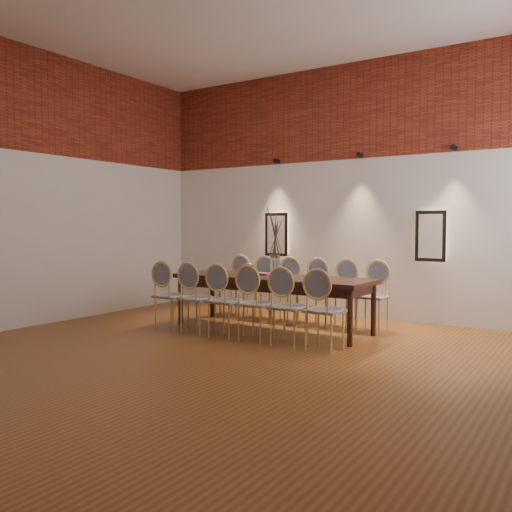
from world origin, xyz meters
The scene contains 27 objects.
floor centered at (0.00, 0.00, -0.01)m, with size 7.00×7.00×0.02m, color brown.
wall_back centered at (0.00, 3.55, 2.00)m, with size 7.00×0.10×4.00m, color silver.
wall_left centered at (-3.55, 0.00, 2.00)m, with size 0.10×7.00×4.00m, color silver.
brick_band_back centered at (0.00, 3.48, 3.25)m, with size 7.00×0.02×1.50m, color maroon.
brick_band_left centered at (-3.48, 0.00, 3.25)m, with size 0.02×7.00×1.50m, color maroon.
niche_left centered at (-1.30, 3.45, 1.30)m, with size 0.36×0.06×0.66m, color #FFEAC6.
niche_right centered at (1.30, 3.45, 1.30)m, with size 0.36×0.06×0.66m, color #FFEAC6.
spot_fixture_left centered at (-1.30, 3.42, 2.55)m, with size 0.08×0.08×0.10m, color black.
spot_fixture_mid centered at (0.20, 3.42, 2.55)m, with size 0.08×0.08×0.10m, color black.
spot_fixture_right centered at (1.60, 3.42, 2.55)m, with size 0.08×0.08×0.10m, color black.
dining_table centered at (-0.45, 1.86, 0.38)m, with size 2.85×0.92×0.75m, color #34160F.
chair_near_a centered at (-1.65, 1.14, 0.47)m, with size 0.44×0.44×0.94m, color tan, non-canonical shape.
chair_near_b centered at (-1.18, 1.14, 0.47)m, with size 0.44×0.44×0.94m, color tan, non-canonical shape.
chair_near_c centered at (-0.70, 1.13, 0.47)m, with size 0.44×0.44×0.94m, color tan, non-canonical shape.
chair_near_d centered at (-0.23, 1.12, 0.47)m, with size 0.44×0.44×0.94m, color tan, non-canonical shape.
chair_near_e centered at (0.25, 1.12, 0.47)m, with size 0.44×0.44×0.94m, color tan, non-canonical shape.
chair_near_f centered at (0.72, 1.11, 0.47)m, with size 0.44×0.44×0.94m, color tan, non-canonical shape.
chair_far_a centered at (-1.63, 2.62, 0.47)m, with size 0.44×0.44×0.94m, color tan, non-canonical shape.
chair_far_b centered at (-1.16, 2.61, 0.47)m, with size 0.44×0.44×0.94m, color tan, non-canonical shape.
chair_far_c centered at (-0.68, 2.61, 0.47)m, with size 0.44×0.44×0.94m, color tan, non-canonical shape.
chair_far_d centered at (-0.21, 2.60, 0.47)m, with size 0.44×0.44×0.94m, color tan, non-canonical shape.
chair_far_e centered at (0.27, 2.59, 0.47)m, with size 0.44×0.44×0.94m, color tan, non-canonical shape.
chair_far_f centered at (0.74, 2.59, 0.47)m, with size 0.44×0.44×0.94m, color tan, non-canonical shape.
vase centered at (-0.40, 1.86, 0.90)m, with size 0.14×0.14×0.30m, color silver.
dried_branches centered at (-0.40, 1.86, 1.35)m, with size 0.50×0.50×0.70m, color #4B382E, non-canonical shape.
bowl centered at (-0.82, 1.82, 0.84)m, with size 0.24×0.24×0.18m, color brown.
book centered at (-0.69, 1.97, 0.77)m, with size 0.26×0.18×0.03m, color #91306B.
Camera 1 is at (3.43, -4.55, 1.45)m, focal length 38.00 mm.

